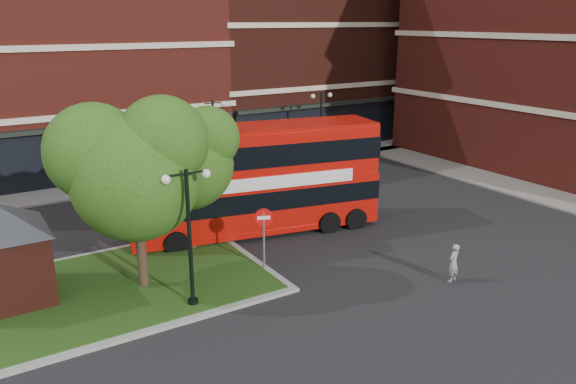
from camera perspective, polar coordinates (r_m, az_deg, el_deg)
ground at (r=22.59m, az=3.71°, el=-8.21°), size 120.00×120.00×0.00m
pavement_far at (r=36.42m, az=-11.55°, el=1.50°), size 44.00×3.00×0.12m
pavement_side at (r=35.33m, az=24.03°, el=-0.16°), size 3.00×28.00×0.12m
terrace_far_left at (r=40.80m, az=-26.84°, el=11.61°), size 26.00×12.00×14.00m
terrace_far_right at (r=48.18m, az=0.76°, el=15.16°), size 18.00×12.00×16.00m
traffic_island at (r=22.11m, az=-18.53°, el=-9.53°), size 12.60×7.60×0.15m
tree_island_west at (r=20.43m, az=-15.67°, el=2.72°), size 5.40×4.71×7.21m
tree_island_east at (r=23.79m, az=-10.36°, el=3.69°), size 4.46×3.90×6.29m
lamp_island at (r=19.20m, az=-10.00°, el=-3.98°), size 1.72×0.36×5.00m
lamp_far_left at (r=34.71m, az=-7.54°, el=5.64°), size 1.72×0.36×5.00m
lamp_far_right at (r=38.64m, az=3.37°, el=6.92°), size 1.72×0.36×5.00m
bus at (r=25.89m, az=-3.45°, el=2.01°), size 11.93×4.87×4.44m
woman at (r=22.50m, az=16.45°, el=-6.91°), size 0.63×0.49×1.52m
car_silver at (r=33.83m, az=-14.49°, el=1.27°), size 4.37×1.99×1.46m
car_white at (r=39.32m, az=-0.15°, el=3.83°), size 3.73×1.37×1.22m
no_entry_sign at (r=22.08m, az=-2.49°, el=-3.55°), size 0.69×0.33×2.61m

